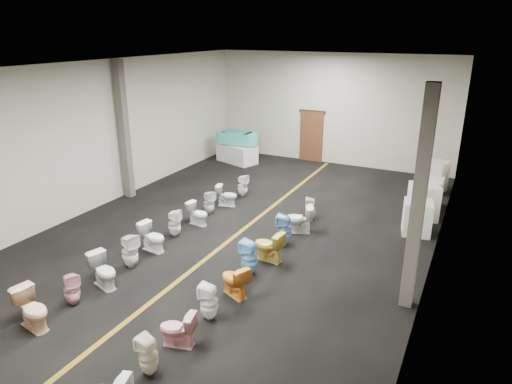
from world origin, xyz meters
TOP-DOWN VIEW (x-y plane):
  - floor at (0.00, 0.00)m, footprint 16.00×16.00m
  - ceiling at (0.00, 0.00)m, footprint 16.00×16.00m
  - wall_back at (0.00, 8.00)m, footprint 10.00×0.00m
  - wall_left at (-5.00, 0.00)m, footprint 0.00×16.00m
  - wall_right at (5.00, 0.00)m, footprint 0.00×16.00m
  - aisle_stripe at (0.00, 0.00)m, footprint 0.12×15.60m
  - back_door at (-0.80, 7.94)m, footprint 1.00×0.10m
  - door_frame at (-0.80, 7.95)m, footprint 1.15×0.08m
  - column_left at (-4.75, 1.00)m, footprint 0.25×0.25m
  - column_right at (4.75, -1.50)m, footprint 0.25×0.25m
  - display_table at (-3.51, 6.29)m, footprint 1.90×1.36m
  - bathtub at (-3.51, 6.29)m, footprint 1.86×0.74m
  - appliance_crate_a at (4.40, 2.19)m, footprint 0.86×0.86m
  - appliance_crate_b at (4.40, 3.40)m, footprint 1.01×1.01m
  - appliance_crate_c at (4.40, 4.50)m, footprint 0.82×0.82m
  - appliance_crate_d at (4.40, 6.16)m, footprint 0.93×0.93m
  - toilet_left_2 at (-1.43, -5.47)m, footprint 0.85×0.58m
  - toilet_left_3 at (-1.39, -4.58)m, footprint 0.43×0.43m
  - toilet_left_4 at (-1.31, -3.76)m, footprint 0.84×0.63m
  - toilet_left_5 at (-1.38, -2.83)m, footprint 0.46×0.46m
  - toilet_left_6 at (-1.46, -1.89)m, footprint 0.77×0.51m
  - toilet_left_7 at (-1.48, -0.94)m, footprint 0.42×0.41m
  - toilet_left_8 at (-1.35, 0.01)m, footprint 0.69×0.45m
  - toilet_left_9 at (-1.48, 0.83)m, footprint 0.44×0.43m
  - toilet_left_10 at (-1.36, 1.69)m, footprint 0.73×0.51m
  - toilet_left_11 at (-1.31, 2.68)m, footprint 0.35×0.34m
  - toilet_right_2 at (1.31, -5.48)m, footprint 0.37×0.36m
  - toilet_right_3 at (1.32, -4.68)m, footprint 0.74×0.53m
  - toilet_right_4 at (1.39, -3.75)m, footprint 0.40×0.40m
  - toilet_right_5 at (1.42, -2.80)m, footprint 0.82×0.66m
  - toilet_right_6 at (1.29, -1.85)m, footprint 0.40×0.39m
  - toilet_right_7 at (1.41, -1.06)m, footprint 0.81×0.52m
  - toilet_right_8 at (1.42, -0.12)m, footprint 0.45×0.44m
  - toilet_right_9 at (1.46, 0.80)m, footprint 0.88×0.69m
  - toilet_right_10 at (1.45, 1.80)m, footprint 0.40×0.40m

SIDE VIEW (x-z plane):
  - floor at x=0.00m, z-range 0.00..0.00m
  - aisle_stripe at x=0.00m, z-range 0.00..0.01m
  - toilet_left_8 at x=-1.35m, z-range 0.00..0.67m
  - toilet_left_10 at x=-1.36m, z-range 0.00..0.68m
  - toilet_right_3 at x=1.32m, z-range 0.00..0.68m
  - toilet_right_10 at x=1.45m, z-range 0.00..0.69m
  - toilet_right_2 at x=1.31m, z-range 0.00..0.71m
  - toilet_left_3 at x=-1.39m, z-range 0.00..0.72m
  - toilet_right_5 at x=1.42m, z-range 0.00..0.73m
  - toilet_left_9 at x=-1.48m, z-range 0.00..0.74m
  - toilet_left_6 at x=-1.46m, z-range 0.00..0.74m
  - toilet_left_11 at x=-1.31m, z-range 0.00..0.75m
  - toilet_left_7 at x=-1.48m, z-range 0.00..0.76m
  - display_table at x=-3.51m, z-range 0.00..0.76m
  - toilet_left_4 at x=-1.31m, z-range 0.00..0.76m
  - toilet_right_4 at x=1.39m, z-range 0.00..0.77m
  - toilet_right_7 at x=1.41m, z-range 0.00..0.78m
  - toilet_right_9 at x=1.46m, z-range 0.00..0.79m
  - toilet_left_2 at x=-1.43m, z-range 0.00..0.80m
  - toilet_right_6 at x=1.29m, z-range 0.00..0.84m
  - toilet_left_5 at x=-1.38m, z-range 0.00..0.85m
  - toilet_right_8 at x=1.42m, z-range 0.00..0.86m
  - appliance_crate_c at x=4.40m, z-range 0.00..0.92m
  - appliance_crate_a at x=4.40m, z-range 0.00..0.94m
  - appliance_crate_b at x=4.40m, z-range 0.00..1.06m
  - appliance_crate_d at x=4.40m, z-range 0.00..1.07m
  - back_door at x=-0.80m, z-range 0.00..2.10m
  - bathtub at x=-3.51m, z-range 0.79..1.34m
  - door_frame at x=-0.80m, z-range 2.07..2.17m
  - wall_back at x=0.00m, z-range -2.75..7.25m
  - wall_left at x=-5.00m, z-range -5.75..10.25m
  - wall_right at x=5.00m, z-range -5.75..10.25m
  - column_left at x=-4.75m, z-range 0.00..4.50m
  - column_right at x=4.75m, z-range 0.00..4.50m
  - ceiling at x=0.00m, z-range 4.50..4.50m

